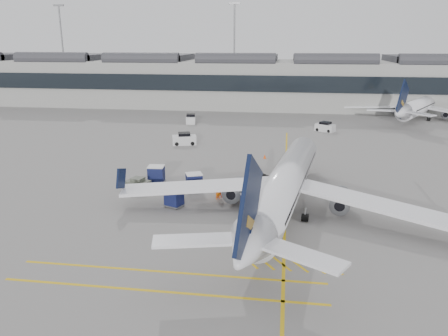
# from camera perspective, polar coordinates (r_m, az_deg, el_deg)

# --- Properties ---
(ground) EXTENTS (220.00, 220.00, 0.00)m
(ground) POSITION_cam_1_polar(r_m,az_deg,el_deg) (41.25, -6.17, -6.32)
(ground) COLOR gray
(ground) RESTS_ON ground
(terminal) EXTENTS (200.00, 20.45, 12.40)m
(terminal) POSITION_cam_1_polar(r_m,az_deg,el_deg) (109.61, 3.08, 11.29)
(terminal) COLOR #9E9E99
(terminal) RESTS_ON ground
(light_masts) EXTENTS (113.00, 0.60, 25.45)m
(light_masts) POSITION_cam_1_polar(r_m,az_deg,el_deg) (123.35, 2.96, 15.74)
(light_masts) COLOR slate
(light_masts) RESTS_ON ground
(apron_markings) EXTENTS (0.25, 60.00, 0.01)m
(apron_markings) POSITION_cam_1_polar(r_m,az_deg,el_deg) (49.43, 8.04, -2.48)
(apron_markings) COLOR gold
(apron_markings) RESTS_ON ground
(airliner_main) EXTENTS (31.70, 34.88, 9.32)m
(airliner_main) POSITION_cam_1_polar(r_m,az_deg,el_deg) (41.47, 7.94, -2.21)
(airliner_main) COLOR white
(airliner_main) RESTS_ON ground
(airliner_far) EXTENTS (27.94, 30.82, 9.10)m
(airliner_far) POSITION_cam_1_polar(r_m,az_deg,el_deg) (100.22, 24.32, 7.40)
(airliner_far) COLOR white
(airliner_far) RESTS_ON ground
(belt_loader) EXTENTS (5.09, 2.37, 2.02)m
(belt_loader) POSITION_cam_1_polar(r_m,az_deg,el_deg) (48.45, 4.60, -2.03)
(belt_loader) COLOR #BCB9B3
(belt_loader) RESTS_ON ground
(baggage_cart_a) EXTENTS (2.05, 1.84, 1.82)m
(baggage_cart_a) POSITION_cam_1_polar(r_m,az_deg,el_deg) (41.56, 3.35, -4.62)
(baggage_cart_a) COLOR gray
(baggage_cart_a) RESTS_ON ground
(baggage_cart_b) EXTENTS (2.25, 2.08, 1.92)m
(baggage_cart_b) POSITION_cam_1_polar(r_m,az_deg,el_deg) (47.75, -3.92, -1.74)
(baggage_cart_b) COLOR gray
(baggage_cart_b) RESTS_ON ground
(baggage_cart_c) EXTENTS (2.08, 1.92, 1.77)m
(baggage_cart_c) POSITION_cam_1_polar(r_m,az_deg,el_deg) (43.27, -6.54, -3.88)
(baggage_cart_c) COLOR gray
(baggage_cart_c) RESTS_ON ground
(baggage_cart_d) EXTENTS (2.06, 1.75, 2.03)m
(baggage_cart_d) POSITION_cam_1_polar(r_m,az_deg,el_deg) (50.64, -8.83, -0.77)
(baggage_cart_d) COLOR gray
(baggage_cart_d) RESTS_ON ground
(ramp_agent_a) EXTENTS (0.73, 0.69, 1.68)m
(ramp_agent_a) POSITION_cam_1_polar(r_m,az_deg,el_deg) (45.04, -0.76, -3.08)
(ramp_agent_a) COLOR orange
(ramp_agent_a) RESTS_ON ground
(ramp_agent_b) EXTENTS (1.08, 1.01, 1.76)m
(ramp_agent_b) POSITION_cam_1_polar(r_m,az_deg,el_deg) (45.54, -0.79, -2.81)
(ramp_agent_b) COLOR #FF4A0D
(ramp_agent_b) RESTS_ON ground
(pushback_tug) EXTENTS (2.82, 2.09, 1.42)m
(pushback_tug) POSITION_cam_1_polar(r_m,az_deg,el_deg) (48.72, -11.17, -2.14)
(pushback_tug) COLOR #4C5144
(pushback_tug) RESTS_ON ground
(safety_cone_nose) EXTENTS (0.41, 0.41, 0.57)m
(safety_cone_nose) POSITION_cam_1_polar(r_m,az_deg,el_deg) (60.90, 5.34, 1.50)
(safety_cone_nose) COLOR #F24C0A
(safety_cone_nose) RESTS_ON ground
(safety_cone_engine) EXTENTS (0.35, 0.35, 0.49)m
(safety_cone_engine) POSITION_cam_1_polar(r_m,az_deg,el_deg) (46.58, 15.02, -3.78)
(safety_cone_engine) COLOR #F24C0A
(safety_cone_engine) RESTS_ON ground
(service_van_left) EXTENTS (4.05, 2.79, 1.89)m
(service_van_left) POSITION_cam_1_polar(r_m,az_deg,el_deg) (69.04, -5.21, 3.77)
(service_van_left) COLOR silver
(service_van_left) RESTS_ON ground
(service_van_mid) EXTENTS (2.35, 3.80, 1.83)m
(service_van_mid) POSITION_cam_1_polar(r_m,az_deg,el_deg) (87.03, -4.34, 6.40)
(service_van_mid) COLOR silver
(service_van_mid) RESTS_ON ground
(service_van_right) EXTENTS (3.78, 3.25, 1.75)m
(service_van_right) POSITION_cam_1_polar(r_m,az_deg,el_deg) (80.95, 13.07, 5.24)
(service_van_right) COLOR silver
(service_van_right) RESTS_ON ground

